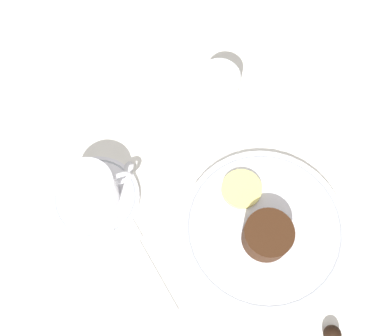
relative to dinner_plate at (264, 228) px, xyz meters
The scene contains 10 objects.
ground_plane 0.04m from the dinner_plate, 90.16° to the left, with size 3.00×3.00×0.00m, color white.
dinner_plate is the anchor object (origin of this frame).
saucer 0.27m from the dinner_plate, 147.17° to the left, with size 0.14×0.14×0.01m.
coffee_cup 0.27m from the dinner_plate, 147.47° to the left, with size 0.11×0.08×0.07m.
spoon 0.23m from the dinner_plate, 141.77° to the left, with size 0.07×0.11×0.00m.
wine_glass 0.23m from the dinner_plate, 86.01° to the left, with size 0.07×0.07×0.11m.
fork 0.19m from the dinner_plate, 167.26° to the left, with size 0.04×0.17×0.01m.
dessert_cake 0.03m from the dinner_plate, 112.53° to the right, with size 0.07×0.07×0.04m.
pineapple_slice 0.07m from the dinner_plate, 97.07° to the left, with size 0.06×0.06×0.01m.
chocolate_truffle 0.18m from the dinner_plate, 82.84° to the right, with size 0.03×0.03×0.03m.
Camera 1 is at (-0.16, -0.15, 0.68)m, focal length 42.00 mm.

